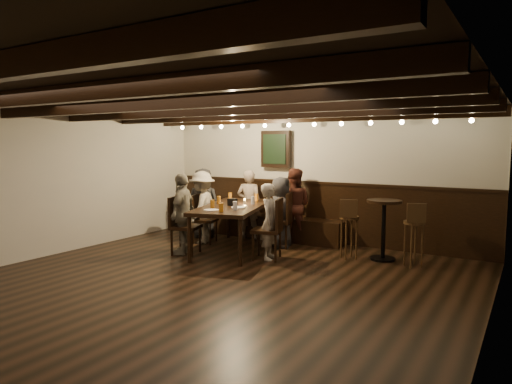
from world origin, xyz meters
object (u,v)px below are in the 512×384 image
Objects in this scene: chair_left_far at (185,236)px; person_bench_centre at (249,204)px; chair_right_near at (279,230)px; person_left_near at (202,207)px; person_bench_right at (293,205)px; high_top_table at (384,221)px; person_left_far at (183,214)px; person_bench_left at (203,203)px; bar_stool_left at (349,236)px; dining_table at (233,209)px; bar_stool_right at (413,243)px; person_right_far at (270,222)px; chair_right_far at (268,241)px; person_right_near at (281,212)px; chair_left_near at (204,228)px.

person_bench_centre is at bearing 154.34° from chair_left_far.
person_left_near reaches higher than chair_right_near.
high_top_table is at bearing 149.41° from person_bench_right.
chair_right_near is at bearing 121.46° from person_left_far.
person_bench_left is 1.40× the size of bar_stool_left.
person_left_far is (-0.27, -1.66, 0.01)m from person_bench_centre.
chair_right_near is (0.55, 0.64, -0.43)m from dining_table.
high_top_table is (2.73, -0.31, -0.04)m from person_bench_centre.
dining_table is 2.34× the size of bar_stool_right.
person_bench_left is at bearing 9.46° from person_bench_centre.
chair_left_far is at bearing 90.00° from person_left_far.
chair_right_far is at bearing 90.00° from person_right_far.
dining_table is at bearing 59.04° from person_left_near.
chair_right_far is at bearing 178.14° from person_right_near.
chair_right_near is at bearing 154.27° from bar_stool_right.
person_left_far reaches higher than person_bench_centre.
person_left_far is (-0.03, -0.01, 0.39)m from chair_left_far.
high_top_table is at bearing 156.28° from person_bench_centre.
chair_right_near is at bearing 164.48° from person_bench_left.
person_left_far is 1.75m from person_right_near.
chair_right_near reaches higher than high_top_table.
person_left_near is (-0.03, -0.01, 0.40)m from chair_left_near.
chair_right_near is at bearing 158.86° from bar_stool_left.
dining_table is at bearing 121.98° from chair_right_near.
chair_left_near is 1.76m from person_right_far.
person_left_near is 1.37× the size of bar_stool_right.
person_right_far is at bearing 140.71° from person_bench_left.
bar_stool_left reaches higher than high_top_table.
person_bench_centre is 0.96m from person_left_near.
bar_stool_left is (1.92, 0.49, -0.36)m from dining_table.
dining_table is 2.34× the size of bar_stool_left.
dining_table is at bearing 45.00° from person_bench_right.
person_left_far is at bearing -155.86° from high_top_table.
chair_left_near is 1.51m from person_right_near.
bar_stool_right is at bearing -109.81° from chair_right_near.
chair_right_far is at bearing 58.54° from person_left_near.
chair_left_far is 0.99× the size of chair_right_far.
person_left_near is (-0.30, 0.85, 0.38)m from chair_left_far.
dining_table is at bearing 90.00° from person_bench_centre.
chair_right_far is 0.73× the size of person_bench_centre.
chair_left_far is at bearing 121.98° from chair_right_near.
chair_right_far is 2.14m from person_bench_left.
person_left_far is 1.39× the size of bar_stool_left.
dining_table is 0.88m from person_left_near.
chair_left_far is 0.69× the size of person_bench_right.
chair_right_near is at bearing -178.46° from high_top_table.
chair_left_far is 1.76m from person_right_near.
chair_left_far is 0.71× the size of person_left_far.
chair_left_near is 0.65× the size of person_bench_right.
person_bench_left is 1.12× the size of person_right_far.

